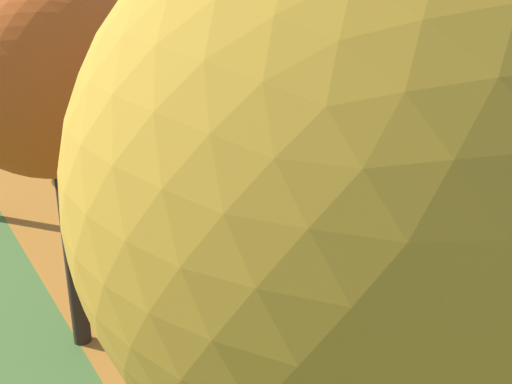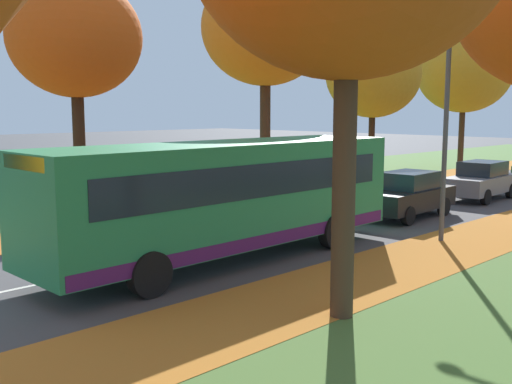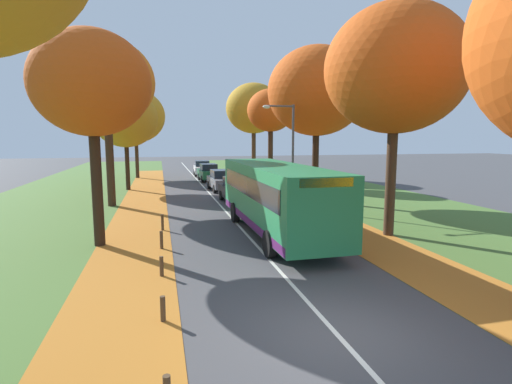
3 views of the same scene
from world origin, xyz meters
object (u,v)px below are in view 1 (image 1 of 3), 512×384
at_px(tree_left_nearest, 399,194).
at_px(bollard_fifth, 145,269).
at_px(tree_right_far, 189,7).
at_px(streetlamp_right, 278,99).
at_px(car_white_fourth_in_line, 60,93).
at_px(bollard_fourth, 191,321).
at_px(car_grey_following, 134,134).
at_px(tree_left_near, 53,83).
at_px(car_green_third_in_line, 86,107).
at_px(tree_right_near, 489,22).
at_px(car_black_lead, 190,165).
at_px(bus, 321,212).
at_px(tree_right_mid, 302,3).

xyz_separation_m(tree_left_nearest, bollard_fifth, (2.70, 11.88, -6.50)).
height_order(tree_left_nearest, tree_right_far, tree_left_nearest).
relative_size(bollard_fifth, streetlamp_right, 0.12).
bearing_deg(car_white_fourth_in_line, streetlamp_right, -82.76).
xyz_separation_m(bollard_fourth, car_grey_following, (4.70, 15.79, 0.47)).
xyz_separation_m(tree_left_near, car_green_third_in_line, (6.91, 22.09, -5.27)).
distance_m(tree_right_near, car_black_lead, 12.49).
bearing_deg(car_grey_following, bus, -89.57).
bearing_deg(car_black_lead, streetlamp_right, -47.55).
height_order(tree_right_mid, car_grey_following, tree_right_mid).
bearing_deg(tree_right_mid, tree_left_near, -145.88).
bearing_deg(tree_right_far, streetlamp_right, -101.16).
height_order(streetlamp_right, bus, streetlamp_right).
bearing_deg(tree_right_far, car_white_fourth_in_line, 119.15).
bearing_deg(tree_left_nearest, streetlamp_right, 58.25).
bearing_deg(tree_right_near, tree_right_far, 89.45).
xyz_separation_m(tree_left_nearest, car_black_lead, (7.43, 18.64, -6.06)).
bearing_deg(bollard_fourth, tree_right_far, 63.49).
height_order(bollard_fourth, bus, bus).
distance_m(tree_right_far, bollard_fourth, 22.46).
height_order(bus, car_black_lead, bus).
distance_m(tree_left_near, car_white_fourth_in_line, 28.80).
distance_m(tree_left_nearest, bus, 13.55).
bearing_deg(bus, streetlamp_right, 67.54).
distance_m(tree_right_mid, bus, 10.93).
bearing_deg(tree_left_nearest, car_black_lead, 68.26).
relative_size(car_grey_following, car_white_fourth_in_line, 1.00).
bearing_deg(tree_right_near, car_white_fourth_in_line, 99.80).
xyz_separation_m(bollard_fourth, bus, (4.81, 1.25, 1.36)).
bearing_deg(streetlamp_right, car_green_third_in_line, 99.40).
distance_m(tree_left_near, tree_right_mid, 14.76).
bearing_deg(streetlamp_right, bollard_fourth, -135.41).
distance_m(tree_right_mid, tree_right_far, 10.04).
bearing_deg(tree_left_nearest, bollard_fourth, 73.36).
bearing_deg(tree_left_near, bollard_fifth, 39.79).
xyz_separation_m(tree_right_near, car_black_lead, (-4.67, 9.87, -6.06)).
bearing_deg(tree_left_near, streetlamp_right, 32.40).
bearing_deg(bus, tree_right_mid, 57.92).
distance_m(bollard_fourth, bollard_fifth, 3.06).
relative_size(bollard_fifth, car_black_lead, 0.17).
bearing_deg(tree_right_mid, car_grey_following, 128.73).
height_order(tree_right_mid, bollard_fourth, tree_right_mid).
height_order(tree_right_near, car_green_third_in_line, tree_right_near).
relative_size(tree_right_near, car_white_fourth_in_line, 2.23).
bearing_deg(car_white_fourth_in_line, car_green_third_in_line, -89.29).
bearing_deg(car_grey_following, tree_right_near, -73.27).
xyz_separation_m(tree_right_mid, tree_right_far, (-0.22, 10.02, -0.60)).
bearing_deg(car_grey_following, car_black_lead, -89.05).
distance_m(tree_right_far, car_white_fourth_in_line, 11.93).
bearing_deg(tree_left_near, bollard_fourth, -24.85).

